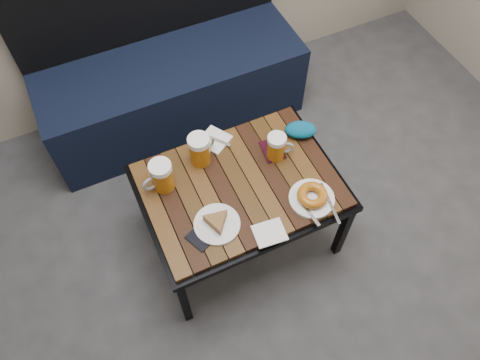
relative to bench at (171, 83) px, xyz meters
name	(u,v)px	position (x,y,z in m)	size (l,w,h in m)	color
bench	(171,83)	(0.00, 0.00, 0.00)	(1.40, 0.50, 0.95)	black
cafe_table	(240,189)	(0.01, -0.87, 0.16)	(0.84, 0.62, 0.47)	black
beer_mug_left	(161,176)	(-0.28, -0.75, 0.27)	(0.14, 0.10, 0.15)	#A65C0D
beer_mug_centre	(200,149)	(-0.09, -0.69, 0.27)	(0.14, 0.12, 0.15)	#A65C0D
beer_mug_right	(277,147)	(0.22, -0.81, 0.26)	(0.12, 0.10, 0.13)	#A65C0D
plate_pie	(217,222)	(-0.15, -1.01, 0.22)	(0.19, 0.19, 0.05)	white
plate_bagel	(312,197)	(0.25, -1.07, 0.22)	(0.19, 0.25, 0.05)	white
napkin_left	(214,140)	(0.01, -0.61, 0.20)	(0.17, 0.17, 0.01)	white
napkin_right	(270,233)	(0.02, -1.13, 0.20)	(0.13, 0.12, 0.01)	white
passport_navy	(205,233)	(-0.21, -1.03, 0.20)	(0.10, 0.14, 0.01)	black
passport_burgundy	(272,150)	(0.22, -0.77, 0.20)	(0.09, 0.12, 0.01)	black
knit_pouch	(301,130)	(0.37, -0.74, 0.23)	(0.14, 0.09, 0.06)	navy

